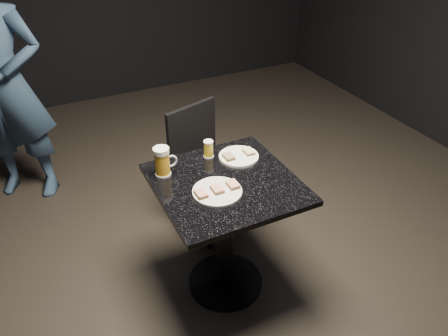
{
  "coord_description": "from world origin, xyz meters",
  "views": [
    {
      "loc": [
        -0.8,
        -1.62,
        2.03
      ],
      "look_at": [
        0.0,
        0.02,
        0.82
      ],
      "focal_mm": 35.0,
      "sensor_mm": 36.0,
      "label": 1
    }
  ],
  "objects_px": {
    "table": "(226,218)",
    "beer_tumbler": "(208,149)",
    "chair": "(204,162)",
    "patron": "(4,85)",
    "plate_small": "(239,157)",
    "beer_mug": "(163,161)",
    "plate_large": "(217,192)"
  },
  "relations": [
    {
      "from": "patron",
      "to": "beer_tumbler",
      "type": "height_order",
      "value": "patron"
    },
    {
      "from": "plate_small",
      "to": "table",
      "type": "relative_size",
      "value": 0.29
    },
    {
      "from": "beer_mug",
      "to": "beer_tumbler",
      "type": "xyz_separation_m",
      "value": [
        0.28,
        0.06,
        -0.03
      ]
    },
    {
      "from": "table",
      "to": "beer_tumbler",
      "type": "xyz_separation_m",
      "value": [
        0.02,
        0.26,
        0.29
      ]
    },
    {
      "from": "plate_small",
      "to": "patron",
      "type": "relative_size",
      "value": 0.13
    },
    {
      "from": "beer_mug",
      "to": "chair",
      "type": "height_order",
      "value": "beer_mug"
    },
    {
      "from": "table",
      "to": "beer_mug",
      "type": "distance_m",
      "value": 0.46
    },
    {
      "from": "beer_tumbler",
      "to": "table",
      "type": "bearing_deg",
      "value": -94.6
    },
    {
      "from": "plate_small",
      "to": "beer_mug",
      "type": "xyz_separation_m",
      "value": [
        -0.43,
        0.03,
        0.07
      ]
    },
    {
      "from": "patron",
      "to": "table",
      "type": "height_order",
      "value": "patron"
    },
    {
      "from": "plate_small",
      "to": "chair",
      "type": "distance_m",
      "value": 0.48
    },
    {
      "from": "beer_mug",
      "to": "beer_tumbler",
      "type": "relative_size",
      "value": 1.61
    },
    {
      "from": "plate_large",
      "to": "plate_small",
      "type": "relative_size",
      "value": 1.12
    },
    {
      "from": "plate_large",
      "to": "beer_tumbler",
      "type": "relative_size",
      "value": 2.5
    },
    {
      "from": "plate_large",
      "to": "patron",
      "type": "height_order",
      "value": "patron"
    },
    {
      "from": "plate_small",
      "to": "beer_tumbler",
      "type": "distance_m",
      "value": 0.17
    },
    {
      "from": "chair",
      "to": "plate_large",
      "type": "bearing_deg",
      "value": -107.73
    },
    {
      "from": "patron",
      "to": "chair",
      "type": "relative_size",
      "value": 2.02
    },
    {
      "from": "plate_large",
      "to": "beer_mug",
      "type": "height_order",
      "value": "beer_mug"
    },
    {
      "from": "plate_large",
      "to": "table",
      "type": "height_order",
      "value": "plate_large"
    },
    {
      "from": "table",
      "to": "beer_mug",
      "type": "xyz_separation_m",
      "value": [
        -0.26,
        0.2,
        0.32
      ]
    },
    {
      "from": "plate_small",
      "to": "table",
      "type": "height_order",
      "value": "plate_small"
    },
    {
      "from": "plate_large",
      "to": "chair",
      "type": "bearing_deg",
      "value": 72.27
    },
    {
      "from": "beer_mug",
      "to": "chair",
      "type": "distance_m",
      "value": 0.64
    },
    {
      "from": "beer_tumbler",
      "to": "chair",
      "type": "xyz_separation_m",
      "value": [
        0.11,
        0.32,
        -0.3
      ]
    },
    {
      "from": "plate_large",
      "to": "plate_small",
      "type": "bearing_deg",
      "value": 44.49
    },
    {
      "from": "table",
      "to": "chair",
      "type": "xyz_separation_m",
      "value": [
        0.13,
        0.58,
        -0.01
      ]
    },
    {
      "from": "chair",
      "to": "beer_tumbler",
      "type": "bearing_deg",
      "value": -108.22
    },
    {
      "from": "plate_large",
      "to": "plate_small",
      "type": "height_order",
      "value": "same"
    },
    {
      "from": "table",
      "to": "beer_tumbler",
      "type": "bearing_deg",
      "value": 85.4
    },
    {
      "from": "beer_mug",
      "to": "chair",
      "type": "xyz_separation_m",
      "value": [
        0.39,
        0.38,
        -0.33
      ]
    },
    {
      "from": "patron",
      "to": "chair",
      "type": "distance_m",
      "value": 1.47
    }
  ]
}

